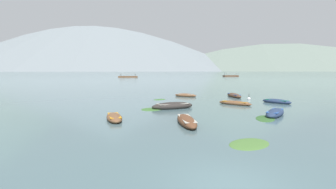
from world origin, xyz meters
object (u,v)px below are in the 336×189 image
(rowboat_1, at_px, (187,121))
(rowboat_7, at_px, (114,118))
(rowboat_3, at_px, (277,101))
(rowboat_6, at_px, (275,113))
(ferry_0, at_px, (231,76))
(rowboat_5, at_px, (186,95))
(rowboat_4, at_px, (235,103))
(ferry_1, at_px, (128,77))
(rowboat_2, at_px, (173,106))
(mooring_buoy, at_px, (249,99))
(rowboat_0, at_px, (234,95))

(rowboat_1, distance_m, rowboat_7, 5.69)
(rowboat_1, distance_m, rowboat_3, 16.30)
(rowboat_1, xyz_separation_m, rowboat_6, (7.99, 2.74, 0.01))
(ferry_0, bearing_deg, rowboat_6, -106.67)
(rowboat_3, bearing_deg, rowboat_5, 140.25)
(rowboat_4, bearing_deg, ferry_1, 100.82)
(ferry_0, bearing_deg, rowboat_4, -107.96)
(rowboat_2, relative_size, mooring_buoy, 5.13)
(rowboat_1, bearing_deg, rowboat_3, 41.06)
(rowboat_0, distance_m, rowboat_6, 15.05)
(rowboat_4, height_order, ferry_0, ferry_0)
(ferry_1, bearing_deg, rowboat_3, -76.44)
(ferry_1, bearing_deg, rowboat_4, -79.18)
(rowboat_1, relative_size, rowboat_5, 1.35)
(rowboat_0, bearing_deg, rowboat_1, -118.35)
(rowboat_1, relative_size, ferry_0, 0.48)
(ferry_0, height_order, ferry_1, same)
(rowboat_3, distance_m, rowboat_5, 12.59)
(rowboat_2, xyz_separation_m, rowboat_3, (12.64, 3.36, -0.06))
(rowboat_6, height_order, ferry_1, ferry_1)
(rowboat_1, bearing_deg, rowboat_0, 61.65)
(rowboat_2, xyz_separation_m, rowboat_6, (8.34, -4.61, -0.03))
(ferry_1, distance_m, mooring_buoy, 110.43)
(rowboat_4, xyz_separation_m, ferry_0, (41.67, 128.52, 0.28))
(rowboat_3, relative_size, ferry_1, 0.33)
(rowboat_1, bearing_deg, rowboat_7, 161.42)
(rowboat_6, bearing_deg, ferry_0, 73.33)
(rowboat_4, xyz_separation_m, rowboat_6, (1.08, -6.98, 0.05))
(rowboat_3, bearing_deg, rowboat_2, -165.12)
(rowboat_3, bearing_deg, rowboat_4, -169.58)
(rowboat_5, xyz_separation_m, ferry_0, (45.97, 119.48, 0.27))
(rowboat_0, bearing_deg, rowboat_5, 171.39)
(rowboat_4, relative_size, rowboat_7, 0.94)
(rowboat_1, bearing_deg, rowboat_4, 54.59)
(rowboat_6, height_order, mooring_buoy, mooring_buoy)
(rowboat_6, bearing_deg, ferry_1, 100.70)
(ferry_0, bearing_deg, rowboat_5, -111.05)
(rowboat_5, bearing_deg, mooring_buoy, -29.90)
(rowboat_3, height_order, mooring_buoy, mooring_buoy)
(rowboat_3, bearing_deg, rowboat_0, 111.34)
(rowboat_0, xyz_separation_m, ferry_1, (-24.07, 104.17, 0.24))
(rowboat_7, distance_m, ferry_0, 146.71)
(rowboat_4, bearing_deg, rowboat_2, -161.92)
(ferry_0, bearing_deg, mooring_buoy, -107.13)
(rowboat_3, bearing_deg, ferry_1, 103.56)
(ferry_1, relative_size, mooring_buoy, 11.50)
(rowboat_4, height_order, ferry_1, ferry_1)
(rowboat_2, bearing_deg, rowboat_6, -28.95)
(ferry_0, bearing_deg, rowboat_3, -105.88)
(rowboat_3, bearing_deg, mooring_buoy, 118.10)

